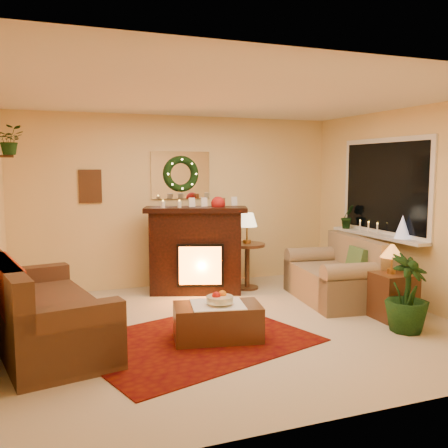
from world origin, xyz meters
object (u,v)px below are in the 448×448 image
object	(u,v)px
loveseat	(333,270)
end_table_square	(392,297)
sofa	(46,304)
coffee_table	(218,321)
fireplace	(196,256)
side_table_round	(247,267)

from	to	relation	value
loveseat	end_table_square	size ratio (longest dim) A/B	2.70
sofa	coffee_table	xyz separation A→B (m)	(1.70, -0.49, -0.22)
sofa	loveseat	xyz separation A→B (m)	(3.72, 0.44, -0.01)
sofa	fireplace	world-z (taller)	fireplace
sofa	fireplace	distance (m)	2.56
loveseat	end_table_square	world-z (taller)	loveseat
side_table_round	coffee_table	size ratio (longest dim) A/B	0.76
coffee_table	loveseat	bearing A→B (deg)	35.98
fireplace	end_table_square	bearing A→B (deg)	-28.55
loveseat	side_table_round	world-z (taller)	loveseat
sofa	coffee_table	size ratio (longest dim) A/B	2.34
fireplace	coffee_table	xyz separation A→B (m)	(-0.38, -1.98, -0.34)
fireplace	coffee_table	world-z (taller)	fireplace
sofa	coffee_table	distance (m)	1.78
sofa	side_table_round	size ratio (longest dim) A/B	3.09
side_table_round	coffee_table	world-z (taller)	side_table_round
coffee_table	end_table_square	bearing A→B (deg)	10.59
sofa	fireplace	bearing A→B (deg)	24.74
fireplace	coffee_table	size ratio (longest dim) A/B	1.42
sofa	end_table_square	world-z (taller)	sofa
fireplace	coffee_table	distance (m)	2.05
sofa	coffee_table	bearing A→B (deg)	-27.03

